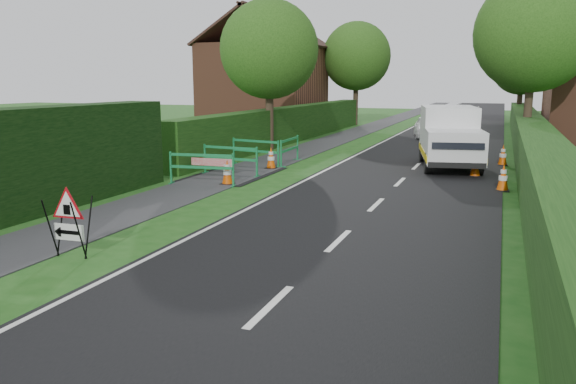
# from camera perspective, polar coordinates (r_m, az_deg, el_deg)

# --- Properties ---
(ground) EXTENTS (120.00, 120.00, 0.00)m
(ground) POSITION_cam_1_polar(r_m,az_deg,el_deg) (8.47, -20.74, -11.03)
(ground) COLOR #1C4F16
(ground) RESTS_ON ground
(road_surface) EXTENTS (6.00, 90.00, 0.02)m
(road_surface) POSITION_cam_1_polar(r_m,az_deg,el_deg) (41.00, 16.89, 6.39)
(road_surface) COLOR black
(road_surface) RESTS_ON ground
(footpath) EXTENTS (2.00, 90.00, 0.02)m
(footpath) POSITION_cam_1_polar(r_m,az_deg,el_deg) (41.75, 9.30, 6.80)
(footpath) COLOR #2D2D30
(footpath) RESTS_ON ground
(hedge_west_far) EXTENTS (1.00, 24.00, 1.80)m
(hedge_west_far) POSITION_cam_1_polar(r_m,az_deg,el_deg) (29.81, 0.40, 5.23)
(hedge_west_far) COLOR #14380F
(hedge_west_far) RESTS_ON ground
(hedge_east) EXTENTS (1.20, 50.00, 1.50)m
(hedge_east) POSITION_cam_1_polar(r_m,az_deg,el_deg) (22.04, 23.62, 2.17)
(hedge_east) COLOR #14380F
(hedge_east) RESTS_ON ground
(house_west) EXTENTS (7.50, 7.40, 7.88)m
(house_west) POSITION_cam_1_polar(r_m,az_deg,el_deg) (38.94, -2.43, 10.88)
(house_west) COLOR brown
(house_west) RESTS_ON ground
(tree_nw) EXTENTS (4.40, 4.40, 6.70)m
(tree_nw) POSITION_cam_1_polar(r_m,az_deg,el_deg) (25.82, -1.93, 14.26)
(tree_nw) COLOR #2D2116
(tree_nw) RESTS_ON ground
(tree_ne) EXTENTS (5.20, 5.20, 7.79)m
(tree_ne) POSITION_cam_1_polar(r_m,az_deg,el_deg) (27.88, 23.73, 14.55)
(tree_ne) COLOR #2D2116
(tree_ne) RESTS_ON ground
(tree_fw) EXTENTS (4.80, 4.80, 7.24)m
(tree_fw) POSITION_cam_1_polar(r_m,az_deg,el_deg) (41.05, 6.98, 13.53)
(tree_fw) COLOR #2D2116
(tree_fw) RESTS_ON ground
(tree_fe) EXTENTS (4.20, 4.20, 6.33)m
(tree_fe) POSITION_cam_1_polar(r_m,az_deg,el_deg) (43.81, 22.71, 11.82)
(tree_fe) COLOR #2D2116
(tree_fe) RESTS_ON ground
(triangle_sign) EXTENTS (0.79, 0.79, 1.09)m
(triangle_sign) POSITION_cam_1_polar(r_m,az_deg,el_deg) (10.58, -21.59, -2.40)
(triangle_sign) COLOR black
(triangle_sign) RESTS_ON ground
(works_van) EXTENTS (2.74, 5.05, 2.18)m
(works_van) POSITION_cam_1_polar(r_m,az_deg,el_deg) (21.24, 16.09, 5.51)
(works_van) COLOR silver
(works_van) RESTS_ON ground
(traffic_cone_0) EXTENTS (0.38, 0.38, 0.79)m
(traffic_cone_0) POSITION_cam_1_polar(r_m,az_deg,el_deg) (17.19, 21.02, 1.39)
(traffic_cone_0) COLOR black
(traffic_cone_0) RESTS_ON ground
(traffic_cone_1) EXTENTS (0.38, 0.38, 0.79)m
(traffic_cone_1) POSITION_cam_1_polar(r_m,az_deg,el_deg) (19.51, 18.52, 2.64)
(traffic_cone_1) COLOR black
(traffic_cone_1) RESTS_ON ground
(traffic_cone_2) EXTENTS (0.38, 0.38, 0.79)m
(traffic_cone_2) POSITION_cam_1_polar(r_m,az_deg,el_deg) (22.49, 21.00, 3.54)
(traffic_cone_2) COLOR black
(traffic_cone_2) RESTS_ON ground
(traffic_cone_3) EXTENTS (0.38, 0.38, 0.79)m
(traffic_cone_3) POSITION_cam_1_polar(r_m,az_deg,el_deg) (17.15, -6.19, 2.05)
(traffic_cone_3) COLOR black
(traffic_cone_3) RESTS_ON ground
(traffic_cone_4) EXTENTS (0.38, 0.38, 0.79)m
(traffic_cone_4) POSITION_cam_1_polar(r_m,az_deg,el_deg) (20.18, -1.74, 3.48)
(traffic_cone_4) COLOR black
(traffic_cone_4) RESTS_ON ground
(ped_barrier_0) EXTENTS (2.09, 0.62, 1.00)m
(ped_barrier_0) POSITION_cam_1_polar(r_m,az_deg,el_deg) (17.09, -8.79, 2.76)
(ped_barrier_0) COLOR #167B3F
(ped_barrier_0) RESTS_ON ground
(ped_barrier_1) EXTENTS (2.08, 0.48, 1.00)m
(ped_barrier_1) POSITION_cam_1_polar(r_m,az_deg,el_deg) (18.86, -5.89, 3.61)
(ped_barrier_1) COLOR #167B3F
(ped_barrier_1) RESTS_ON ground
(ped_barrier_2) EXTENTS (2.09, 0.71, 1.00)m
(ped_barrier_2) POSITION_cam_1_polar(r_m,az_deg,el_deg) (20.90, -3.33, 4.39)
(ped_barrier_2) COLOR #167B3F
(ped_barrier_2) RESTS_ON ground
(ped_barrier_3) EXTENTS (0.43, 2.07, 1.00)m
(ped_barrier_3) POSITION_cam_1_polar(r_m,az_deg,el_deg) (21.42, 0.17, 4.58)
(ped_barrier_3) COLOR #167B3F
(ped_barrier_3) RESTS_ON ground
(redwhite_plank) EXTENTS (1.50, 0.12, 0.25)m
(redwhite_plank) POSITION_cam_1_polar(r_m,az_deg,el_deg) (18.95, -7.70, 1.68)
(redwhite_plank) COLOR red
(redwhite_plank) RESTS_ON ground
(hatchback_car) EXTENTS (2.09, 3.78, 1.22)m
(hatchback_car) POSITION_cam_1_polar(r_m,az_deg,el_deg) (32.46, 14.04, 6.46)
(hatchback_car) COLOR white
(hatchback_car) RESTS_ON ground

